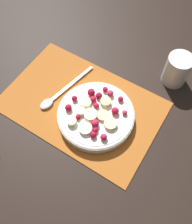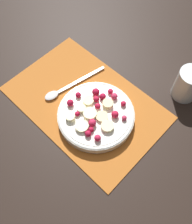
{
  "view_description": "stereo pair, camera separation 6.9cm",
  "coord_description": "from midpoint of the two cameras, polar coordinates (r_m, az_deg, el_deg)",
  "views": [
    {
      "loc": [
        0.24,
        -0.3,
        0.64
      ],
      "look_at": [
        0.06,
        -0.02,
        0.04
      ],
      "focal_mm": 40.0,
      "sensor_mm": 36.0,
      "label": 1
    },
    {
      "loc": [
        0.29,
        -0.26,
        0.64
      ],
      "look_at": [
        0.06,
        -0.02,
        0.04
      ],
      "focal_mm": 40.0,
      "sensor_mm": 36.0,
      "label": 2
    }
  ],
  "objects": [
    {
      "name": "fruit_bowl",
      "position": [
        0.7,
        -2.82,
        -0.91
      ],
      "size": [
        0.22,
        0.22,
        0.05
      ],
      "color": "silver",
      "rests_on": "placemat"
    },
    {
      "name": "spoon",
      "position": [
        0.77,
        -11.49,
        3.49
      ],
      "size": [
        0.06,
        0.21,
        0.01
      ],
      "rotation": [
        0.0,
        0.0,
        4.51
      ],
      "color": "silver",
      "rests_on": "placemat"
    },
    {
      "name": "placemat",
      "position": [
        0.75,
        -5.89,
        1.45
      ],
      "size": [
        0.46,
        0.3,
        0.01
      ],
      "color": "#B26023",
      "rests_on": "ground_plane"
    },
    {
      "name": "ground_plane",
      "position": [
        0.75,
        -5.87,
        1.34
      ],
      "size": [
        3.0,
        3.0,
        0.0
      ],
      "primitive_type": "plane",
      "color": "black"
    },
    {
      "name": "drinking_glass",
      "position": [
        0.79,
        15.64,
        9.08
      ],
      "size": [
        0.08,
        0.08,
        0.1
      ],
      "color": "white",
      "rests_on": "ground_plane"
    }
  ]
}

